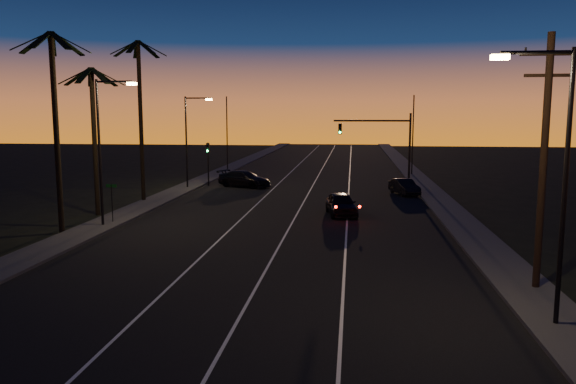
# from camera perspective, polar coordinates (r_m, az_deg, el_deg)

# --- Properties ---
(road) EXTENTS (20.00, 170.00, 0.01)m
(road) POSITION_cam_1_polar(r_m,az_deg,el_deg) (43.30, 0.81, -1.27)
(road) COLOR black
(road) RESTS_ON ground
(sidewalk_left) EXTENTS (2.40, 170.00, 0.16)m
(sidewalk_left) POSITION_cam_1_polar(r_m,az_deg,el_deg) (45.78, -13.28, -0.88)
(sidewalk_left) COLOR #353532
(sidewalk_left) RESTS_ON ground
(sidewalk_right) EXTENTS (2.40, 170.00, 0.16)m
(sidewalk_right) POSITION_cam_1_polar(r_m,az_deg,el_deg) (43.63, 15.61, -1.39)
(sidewalk_right) COLOR #353532
(sidewalk_right) RESTS_ON ground
(lane_stripe_left) EXTENTS (0.12, 160.00, 0.01)m
(lane_stripe_left) POSITION_cam_1_polar(r_m,az_deg,el_deg) (43.70, -3.11, -1.18)
(lane_stripe_left) COLOR silver
(lane_stripe_left) RESTS_ON road
(lane_stripe_mid) EXTENTS (0.12, 160.00, 0.01)m
(lane_stripe_mid) POSITION_cam_1_polar(r_m,az_deg,el_deg) (43.26, 1.47, -1.26)
(lane_stripe_mid) COLOR silver
(lane_stripe_mid) RESTS_ON road
(lane_stripe_right) EXTENTS (0.12, 160.00, 0.01)m
(lane_stripe_right) POSITION_cam_1_polar(r_m,az_deg,el_deg) (43.09, 6.11, -1.34)
(lane_stripe_right) COLOR silver
(lane_stripe_right) RESTS_ON road
(palm_near) EXTENTS (4.25, 4.16, 11.53)m
(palm_near) POSITION_cam_1_polar(r_m,az_deg,el_deg) (34.88, -22.58, 7.55)
(palm_near) COLOR black
(palm_near) RESTS_ON ground
(palm_mid) EXTENTS (4.25, 4.16, 10.03)m
(palm_mid) POSITION_cam_1_polar(r_m,az_deg,el_deg) (40.50, -19.13, 6.54)
(palm_mid) COLOR black
(palm_mid) RESTS_ON ground
(palm_far) EXTENTS (4.25, 4.16, 12.53)m
(palm_far) POSITION_cam_1_polar(r_m,az_deg,el_deg) (45.61, -14.78, 8.54)
(palm_far) COLOR black
(palm_far) RESTS_ON ground
(streetlight_left_near) EXTENTS (2.55, 0.26, 9.00)m
(streetlight_left_near) POSITION_cam_1_polar(r_m,az_deg,el_deg) (35.85, -18.21, 4.95)
(streetlight_left_near) COLOR black
(streetlight_left_near) RESTS_ON ground
(streetlight_left_far) EXTENTS (2.55, 0.26, 8.50)m
(streetlight_left_far) POSITION_cam_1_polar(r_m,az_deg,el_deg) (52.73, -9.98, 5.80)
(streetlight_left_far) COLOR black
(streetlight_left_far) RESTS_ON ground
(streetlight_right_near) EXTENTS (2.55, 0.26, 9.00)m
(streetlight_right_near) POSITION_cam_1_polar(r_m,az_deg,el_deg) (19.68, 25.62, 2.37)
(streetlight_right_near) COLOR black
(streetlight_right_near) RESTS_ON ground
(street_sign) EXTENTS (0.70, 0.06, 2.60)m
(street_sign) POSITION_cam_1_polar(r_m,az_deg,el_deg) (37.14, -17.46, -0.61)
(street_sign) COLOR black
(street_sign) RESTS_ON ground
(utility_pole) EXTENTS (2.20, 0.28, 10.00)m
(utility_pole) POSITION_cam_1_polar(r_m,az_deg,el_deg) (23.74, 24.55, 3.25)
(utility_pole) COLOR black
(utility_pole) RESTS_ON ground
(signal_mast) EXTENTS (7.10, 0.41, 7.00)m
(signal_mast) POSITION_cam_1_polar(r_m,az_deg,el_deg) (52.64, 9.72, 5.50)
(signal_mast) COLOR black
(signal_mast) RESTS_ON ground
(signal_post) EXTENTS (0.28, 0.37, 4.20)m
(signal_post) POSITION_cam_1_polar(r_m,az_deg,el_deg) (54.44, -8.13, 3.62)
(signal_post) COLOR black
(signal_post) RESTS_ON ground
(far_pole_left) EXTENTS (0.14, 0.14, 9.00)m
(far_pole_left) POSITION_cam_1_polar(r_m,az_deg,el_deg) (69.28, -6.21, 5.91)
(far_pole_left) COLOR black
(far_pole_left) RESTS_ON ground
(far_pole_right) EXTENTS (0.14, 0.14, 9.00)m
(far_pole_right) POSITION_cam_1_polar(r_m,az_deg,el_deg) (64.92, 12.56, 5.63)
(far_pole_right) COLOR black
(far_pole_right) RESTS_ON ground
(lead_car) EXTENTS (2.61, 5.26, 1.54)m
(lead_car) POSITION_cam_1_polar(r_m,az_deg,el_deg) (38.88, 5.42, -1.21)
(lead_car) COLOR black
(lead_car) RESTS_ON road
(right_car) EXTENTS (2.58, 4.33, 1.35)m
(right_car) POSITION_cam_1_polar(r_m,az_deg,el_deg) (49.46, 11.73, 0.53)
(right_car) COLOR black
(right_car) RESTS_ON road
(cross_car) EXTENTS (5.72, 4.07, 1.54)m
(cross_car) POSITION_cam_1_polar(r_m,az_deg,el_deg) (53.60, -4.44, 1.34)
(cross_car) COLOR black
(cross_car) RESTS_ON road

